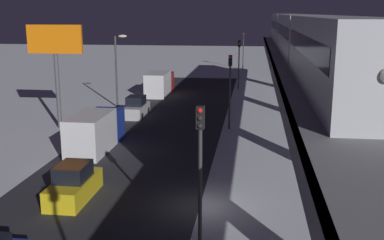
{
  "coord_description": "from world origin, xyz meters",
  "views": [
    {
      "loc": [
        -2.63,
        22.83,
        9.91
      ],
      "look_at": [
        1.88,
        -11.14,
        2.03
      ],
      "focal_mm": 43.92,
      "sensor_mm": 36.0,
      "label": 1
    }
  ],
  "objects_px": {
    "sedan_silver": "(136,108)",
    "sedan_yellow": "(74,185)",
    "delivery_van": "(96,131)",
    "commercial_billboard": "(55,50)",
    "traffic_light_distant": "(243,46)",
    "box_truck": "(160,84)",
    "traffic_light_far": "(239,57)",
    "traffic_light_near": "(200,161)",
    "subway_train": "(299,34)",
    "traffic_light_mid": "(230,81)"
  },
  "relations": [
    {
      "from": "subway_train",
      "to": "traffic_light_far",
      "type": "bearing_deg",
      "value": -74.33
    },
    {
      "from": "box_truck",
      "to": "commercial_billboard",
      "type": "height_order",
      "value": "commercial_billboard"
    },
    {
      "from": "traffic_light_near",
      "to": "traffic_light_mid",
      "type": "relative_size",
      "value": 1.0
    },
    {
      "from": "traffic_light_distant",
      "to": "delivery_van",
      "type": "bearing_deg",
      "value": 79.53
    },
    {
      "from": "traffic_light_far",
      "to": "traffic_light_distant",
      "type": "xyz_separation_m",
      "value": [
        0.0,
        -22.07,
        0.0
      ]
    },
    {
      "from": "sedan_silver",
      "to": "traffic_light_distant",
      "type": "xyz_separation_m",
      "value": [
        -9.3,
        -40.05,
        3.41
      ]
    },
    {
      "from": "traffic_light_far",
      "to": "commercial_billboard",
      "type": "relative_size",
      "value": 0.72
    },
    {
      "from": "sedan_yellow",
      "to": "traffic_light_distant",
      "type": "distance_m",
      "value": 61.41
    },
    {
      "from": "traffic_light_distant",
      "to": "traffic_light_mid",
      "type": "bearing_deg",
      "value": 90.0
    },
    {
      "from": "subway_train",
      "to": "delivery_van",
      "type": "xyz_separation_m",
      "value": [
        15.22,
        8.9,
        -6.75
      ]
    },
    {
      "from": "box_truck",
      "to": "sedan_silver",
      "type": "bearing_deg",
      "value": 90.91
    },
    {
      "from": "delivery_van",
      "to": "traffic_light_distant",
      "type": "distance_m",
      "value": 52.33
    },
    {
      "from": "traffic_light_mid",
      "to": "commercial_billboard",
      "type": "xyz_separation_m",
      "value": [
        14.77,
        1.44,
        2.63
      ]
    },
    {
      "from": "delivery_van",
      "to": "commercial_billboard",
      "type": "relative_size",
      "value": 0.83
    },
    {
      "from": "traffic_light_mid",
      "to": "commercial_billboard",
      "type": "bearing_deg",
      "value": 5.58
    },
    {
      "from": "box_truck",
      "to": "subway_train",
      "type": "bearing_deg",
      "value": 135.48
    },
    {
      "from": "sedan_silver",
      "to": "sedan_yellow",
      "type": "bearing_deg",
      "value": 94.94
    },
    {
      "from": "delivery_van",
      "to": "commercial_billboard",
      "type": "bearing_deg",
      "value": -47.74
    },
    {
      "from": "traffic_light_near",
      "to": "traffic_light_far",
      "type": "height_order",
      "value": "same"
    },
    {
      "from": "box_truck",
      "to": "traffic_light_near",
      "type": "relative_size",
      "value": 1.16
    },
    {
      "from": "box_truck",
      "to": "traffic_light_mid",
      "type": "bearing_deg",
      "value": 119.73
    },
    {
      "from": "sedan_yellow",
      "to": "commercial_billboard",
      "type": "xyz_separation_m",
      "value": [
        7.27,
        -15.27,
        6.03
      ]
    },
    {
      "from": "sedan_silver",
      "to": "traffic_light_mid",
      "type": "height_order",
      "value": "traffic_light_mid"
    },
    {
      "from": "traffic_light_near",
      "to": "traffic_light_mid",
      "type": "height_order",
      "value": "same"
    },
    {
      "from": "sedan_yellow",
      "to": "traffic_light_far",
      "type": "height_order",
      "value": "traffic_light_far"
    },
    {
      "from": "traffic_light_far",
      "to": "subway_train",
      "type": "bearing_deg",
      "value": 105.67
    },
    {
      "from": "sedan_yellow",
      "to": "traffic_light_near",
      "type": "height_order",
      "value": "traffic_light_near"
    },
    {
      "from": "traffic_light_near",
      "to": "traffic_light_far",
      "type": "distance_m",
      "value": 44.15
    },
    {
      "from": "delivery_van",
      "to": "traffic_light_mid",
      "type": "xyz_separation_m",
      "value": [
        -9.5,
        -7.24,
        2.85
      ]
    },
    {
      "from": "commercial_billboard",
      "to": "delivery_van",
      "type": "bearing_deg",
      "value": 132.26
    },
    {
      "from": "subway_train",
      "to": "sedan_silver",
      "type": "bearing_deg",
      "value": -9.19
    },
    {
      "from": "subway_train",
      "to": "commercial_billboard",
      "type": "height_order",
      "value": "subway_train"
    },
    {
      "from": "traffic_light_distant",
      "to": "subway_train",
      "type": "bearing_deg",
      "value": 97.67
    },
    {
      "from": "sedan_silver",
      "to": "sedan_yellow",
      "type": "xyz_separation_m",
      "value": [
        -1.8,
        20.81,
        0.01
      ]
    },
    {
      "from": "delivery_van",
      "to": "traffic_light_distant",
      "type": "relative_size",
      "value": 1.16
    },
    {
      "from": "box_truck",
      "to": "sedan_yellow",
      "type": "bearing_deg",
      "value": 93.43
    },
    {
      "from": "delivery_van",
      "to": "sedan_silver",
      "type": "bearing_deg",
      "value": -91.01
    },
    {
      "from": "sedan_yellow",
      "to": "traffic_light_near",
      "type": "bearing_deg",
      "value": 144.45
    },
    {
      "from": "sedan_yellow",
      "to": "commercial_billboard",
      "type": "relative_size",
      "value": 0.49
    },
    {
      "from": "box_truck",
      "to": "traffic_light_near",
      "type": "height_order",
      "value": "traffic_light_near"
    },
    {
      "from": "box_truck",
      "to": "traffic_light_far",
      "type": "distance_m",
      "value": 11.31
    },
    {
      "from": "sedan_yellow",
      "to": "delivery_van",
      "type": "height_order",
      "value": "delivery_van"
    },
    {
      "from": "traffic_light_near",
      "to": "sedan_silver",
      "type": "bearing_deg",
      "value": -70.43
    },
    {
      "from": "subway_train",
      "to": "delivery_van",
      "type": "relative_size",
      "value": 7.5
    },
    {
      "from": "subway_train",
      "to": "traffic_light_distant",
      "type": "distance_m",
      "value": 43.04
    },
    {
      "from": "sedan_yellow",
      "to": "traffic_light_mid",
      "type": "xyz_separation_m",
      "value": [
        -7.5,
        -16.71,
        3.4
      ]
    },
    {
      "from": "box_truck",
      "to": "commercial_billboard",
      "type": "relative_size",
      "value": 0.83
    },
    {
      "from": "sedan_silver",
      "to": "box_truck",
      "type": "height_order",
      "value": "box_truck"
    },
    {
      "from": "traffic_light_mid",
      "to": "traffic_light_far",
      "type": "xyz_separation_m",
      "value": [
        0.0,
        -22.07,
        0.0
      ]
    },
    {
      "from": "traffic_light_near",
      "to": "traffic_light_far",
      "type": "bearing_deg",
      "value": -90.0
    }
  ]
}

